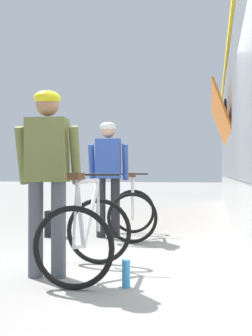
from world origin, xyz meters
TOP-DOWN VIEW (x-y plane):
  - ground_plane at (0.00, 0.00)m, footprint 80.00×80.00m
  - cyclist_near_in_blue at (-0.67, 2.05)m, footprint 0.64×0.36m
  - cyclist_far_in_olive at (-0.63, -0.48)m, footprint 0.64×0.35m
  - bicycle_near_white at (-0.29, 2.06)m, footprint 0.88×1.18m
  - bicycle_far_silver at (-0.28, -0.35)m, footprint 0.77×1.11m
  - backpack_on_platform at (-1.48, 1.92)m, footprint 0.30×0.21m
  - water_bottle_near_the_bikes at (0.17, -0.68)m, footprint 0.07×0.07m
  - water_bottle_by_the_backpack at (-1.37, 1.88)m, footprint 0.08×0.08m

SIDE VIEW (x-z plane):
  - ground_plane at x=0.00m, z-range 0.00..0.00m
  - water_bottle_by_the_backpack at x=-1.37m, z-range 0.00..0.22m
  - water_bottle_near_the_bikes at x=0.17m, z-range 0.00..0.23m
  - backpack_on_platform at x=-1.48m, z-range 0.00..0.40m
  - bicycle_near_white at x=-0.29m, z-range -0.09..0.89m
  - bicycle_far_silver at x=-0.28m, z-range -0.09..0.89m
  - cyclist_near_in_blue at x=-0.67m, z-range 0.17..1.94m
  - cyclist_far_in_olive at x=-0.63m, z-range 0.17..1.94m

